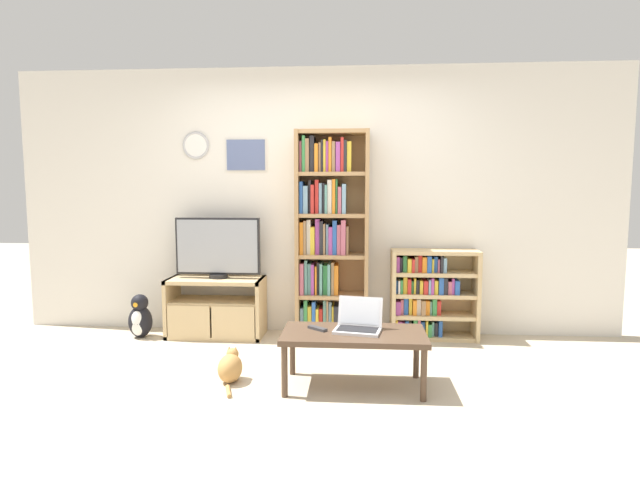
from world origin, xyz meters
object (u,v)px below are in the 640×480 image
at_px(coffee_table, 354,338).
at_px(bookshelf_short, 428,294).
at_px(television, 218,247).
at_px(tv_stand, 216,307).
at_px(penguin_figurine, 140,318).
at_px(laptop, 359,322).
at_px(remote_near_laptop, 317,328).
at_px(cat, 231,367).
at_px(bookshelf_tall, 327,234).

bearing_deg(coffee_table, bookshelf_short, 60.70).
bearing_deg(coffee_table, television, 138.08).
xyz_separation_m(tv_stand, bookshelf_short, (2.05, 0.10, 0.14)).
bearing_deg(penguin_figurine, television, 10.27).
bearing_deg(laptop, remote_near_laptop, -167.92).
height_order(laptop, cat, laptop).
height_order(tv_stand, remote_near_laptop, tv_stand).
distance_m(remote_near_laptop, penguin_figurine, 2.08).
bearing_deg(tv_stand, cat, -69.17).
xyz_separation_m(television, bookshelf_tall, (1.05, 0.06, 0.13)).
bearing_deg(bookshelf_tall, tv_stand, -174.98).
relative_size(bookshelf_short, penguin_figurine, 2.03).
distance_m(tv_stand, remote_near_laptop, 1.55).
relative_size(television, bookshelf_short, 0.96).
height_order(tv_stand, television, television).
xyz_separation_m(laptop, cat, (-0.95, -0.02, -0.36)).
height_order(remote_near_laptop, penguin_figurine, remote_near_laptop).
bearing_deg(cat, bookshelf_tall, 65.56).
relative_size(laptop, penguin_figurine, 0.87).
bearing_deg(bookshelf_short, bookshelf_tall, -179.58).
distance_m(tv_stand, cat, 1.21).
bearing_deg(bookshelf_tall, coffee_table, -77.94).
bearing_deg(tv_stand, penguin_figurine, -172.02).
distance_m(television, bookshelf_short, 2.07).
distance_m(bookshelf_tall, coffee_table, 1.42).
distance_m(tv_stand, bookshelf_short, 2.05).
relative_size(bookshelf_short, remote_near_laptop, 5.59).
bearing_deg(cat, television, 112.97).
height_order(coffee_table, cat, coffee_table).
relative_size(laptop, remote_near_laptop, 2.41).
bearing_deg(tv_stand, laptop, -38.80).
bearing_deg(coffee_table, tv_stand, 139.36).
height_order(tv_stand, penguin_figurine, tv_stand).
height_order(bookshelf_tall, penguin_figurine, bookshelf_tall).
xyz_separation_m(tv_stand, remote_near_laptop, (1.08, -1.11, 0.13)).
bearing_deg(television, laptop, -40.09).
bearing_deg(bookshelf_short, laptop, -119.03).
bearing_deg(remote_near_laptop, cat, 129.24).
relative_size(tv_stand, television, 1.13).
bearing_deg(coffee_table, laptop, 53.92).
distance_m(television, remote_near_laptop, 1.62).
distance_m(coffee_table, laptop, 0.12).
relative_size(coffee_table, laptop, 2.81).
height_order(coffee_table, laptop, laptop).
height_order(television, laptop, television).
relative_size(bookshelf_tall, remote_near_laptop, 12.94).
bearing_deg(coffee_table, remote_near_laptop, 171.87).
xyz_separation_m(tv_stand, cat, (0.43, -1.12, -0.18)).
relative_size(remote_near_laptop, cat, 0.36).
bearing_deg(bookshelf_short, cat, -142.93).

